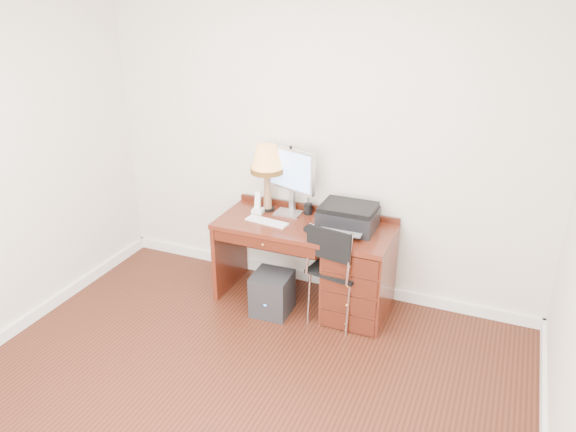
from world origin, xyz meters
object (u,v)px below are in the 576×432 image
at_px(phone, 258,207).
at_px(chair, 337,264).
at_px(printer, 348,217).
at_px(equipment_box, 272,293).
at_px(leg_lamp, 267,163).
at_px(desk, 340,266).
at_px(monitor, 290,173).

height_order(phone, chair, phone).
xyz_separation_m(printer, equipment_box, (-0.54, -0.35, -0.67)).
bearing_deg(equipment_box, phone, 127.38).
relative_size(printer, phone, 2.32).
bearing_deg(chair, printer, 99.59).
relative_size(printer, chair, 0.52).
bearing_deg(printer, leg_lamp, 173.04).
height_order(desk, leg_lamp, leg_lamp).
bearing_deg(phone, equipment_box, -54.31).
height_order(monitor, phone, monitor).
xyz_separation_m(leg_lamp, phone, (-0.05, -0.10, -0.38)).
bearing_deg(monitor, equipment_box, -67.07).
height_order(desk, printer, printer).
height_order(printer, chair, printer).
distance_m(chair, equipment_box, 0.66).
bearing_deg(monitor, phone, -135.91).
distance_m(desk, phone, 0.88).
distance_m(leg_lamp, equipment_box, 1.12).
distance_m(leg_lamp, phone, 0.40).
xyz_separation_m(desk, printer, (0.04, 0.07, 0.44)).
xyz_separation_m(desk, chair, (0.04, -0.20, 0.13)).
xyz_separation_m(monitor, printer, (0.57, -0.11, -0.27)).
relative_size(printer, leg_lamp, 0.78).
bearing_deg(desk, leg_lamp, 167.79).
xyz_separation_m(phone, equipment_box, (0.28, -0.34, -0.62)).
relative_size(phone, chair, 0.22).
bearing_deg(printer, monitor, 168.91).
bearing_deg(equipment_box, chair, 6.16).
bearing_deg(printer, phone, -179.65).
distance_m(phone, chair, 0.91).
xyz_separation_m(printer, leg_lamp, (-0.78, 0.09, 0.34)).
xyz_separation_m(desk, phone, (-0.79, 0.06, 0.40)).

